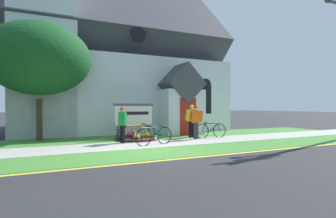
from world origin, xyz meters
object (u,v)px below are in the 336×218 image
object	(u,v)px
cyclist_in_blue_jersey	(196,120)
yard_deciduous_tree	(39,59)
roadside_conifer	(196,69)
bicycle_blue	(137,134)
bicycle_black	(154,136)
church_sign	(134,115)
bicycle_silver	(211,130)
cyclist_in_green_jersey	(122,122)
cyclist_in_white_jersey	(192,118)

from	to	relation	value
cyclist_in_blue_jersey	yard_deciduous_tree	xyz separation A→B (m)	(-7.03, 2.80, 2.92)
roadside_conifer	bicycle_blue	bearing A→B (deg)	-136.76
bicycle_black	cyclist_in_blue_jersey	size ratio (longest dim) A/B	1.08
church_sign	bicycle_silver	world-z (taller)	church_sign
bicycle_black	bicycle_silver	xyz separation A→B (m)	(3.57, 1.08, -0.00)
church_sign	cyclist_in_blue_jersey	size ratio (longest dim) A/B	1.25
roadside_conifer	yard_deciduous_tree	bearing A→B (deg)	-159.62
cyclist_in_green_jersey	yard_deciduous_tree	distance (m)	5.20
bicycle_blue	cyclist_in_white_jersey	size ratio (longest dim) A/B	1.04
bicycle_black	cyclist_in_green_jersey	xyz separation A→B (m)	(-1.07, 1.10, 0.53)
cyclist_in_white_jersey	yard_deciduous_tree	world-z (taller)	yard_deciduous_tree
bicycle_silver	cyclist_in_white_jersey	size ratio (longest dim) A/B	1.04
bicycle_silver	cyclist_in_white_jersey	bearing A→B (deg)	145.73
church_sign	bicycle_black	xyz separation A→B (m)	(0.10, -2.52, -0.78)
bicycle_blue	cyclist_in_green_jersey	distance (m)	0.86
church_sign	cyclist_in_white_jersey	world-z (taller)	church_sign
roadside_conifer	bicycle_black	bearing A→B (deg)	-130.89
church_sign	bicycle_black	bearing A→B (deg)	-87.67
church_sign	cyclist_in_white_jersey	distance (m)	3.00
bicycle_silver	cyclist_in_blue_jersey	bearing A→B (deg)	-172.04
cyclist_in_blue_jersey	roadside_conifer	bearing A→B (deg)	58.61
bicycle_silver	cyclist_in_blue_jersey	size ratio (longest dim) A/B	1.07
bicycle_black	bicycle_silver	world-z (taller)	bicycle_silver
bicycle_black	yard_deciduous_tree	world-z (taller)	yard_deciduous_tree
cyclist_in_blue_jersey	yard_deciduous_tree	distance (m)	8.11
bicycle_black	cyclist_in_blue_jersey	world-z (taller)	cyclist_in_blue_jersey
church_sign	yard_deciduous_tree	size ratio (longest dim) A/B	0.37
bicycle_silver	cyclist_in_blue_jersey	world-z (taller)	cyclist_in_blue_jersey
church_sign	roadside_conifer	bearing A→B (deg)	37.83
bicycle_black	yard_deciduous_tree	distance (m)	6.77
bicycle_blue	roadside_conifer	world-z (taller)	roadside_conifer
bicycle_silver	roadside_conifer	world-z (taller)	roadside_conifer
cyclist_in_green_jersey	church_sign	bearing A→B (deg)	55.73
bicycle_black	cyclist_in_white_jersey	world-z (taller)	cyclist_in_white_jersey
bicycle_black	cyclist_in_white_jersey	distance (m)	3.27
bicycle_black	church_sign	bearing A→B (deg)	92.33
bicycle_blue	cyclist_in_blue_jersey	world-z (taller)	cyclist_in_blue_jersey
church_sign	bicycle_blue	size ratio (longest dim) A/B	1.17
roadside_conifer	yard_deciduous_tree	xyz separation A→B (m)	(-11.29, -4.19, -0.73)
bicycle_black	yard_deciduous_tree	size ratio (longest dim) A/B	0.32
church_sign	cyclist_in_green_jersey	distance (m)	1.74
bicycle_blue	cyclist_in_white_jersey	distance (m)	3.25
church_sign	cyclist_in_white_jersey	xyz separation A→B (m)	(2.86, -0.89, -0.16)
church_sign	roadside_conifer	xyz separation A→B (m)	(6.98, 5.42, 3.45)
cyclist_in_blue_jersey	bicycle_silver	bearing A→B (deg)	7.96
bicycle_silver	roadside_conifer	size ratio (longest dim) A/B	0.24
cyclist_in_blue_jersey	cyclist_in_white_jersey	xyz separation A→B (m)	(0.15, 0.69, 0.04)
cyclist_in_blue_jersey	cyclist_in_white_jersey	bearing A→B (deg)	77.66
bicycle_black	roadside_conifer	world-z (taller)	roadside_conifer
bicycle_silver	cyclist_in_white_jersey	xyz separation A→B (m)	(-0.81, 0.55, 0.61)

